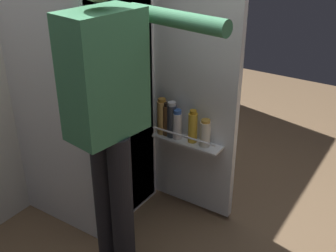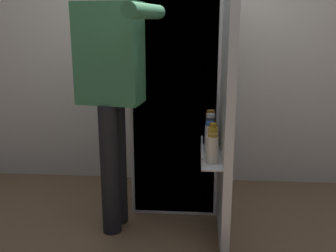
{
  "view_description": "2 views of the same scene",
  "coord_description": "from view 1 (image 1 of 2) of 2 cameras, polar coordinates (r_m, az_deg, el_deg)",
  "views": [
    {
      "loc": [
        -1.75,
        -1.19,
        1.8
      ],
      "look_at": [
        -0.01,
        -0.05,
        0.75
      ],
      "focal_mm": 44.93,
      "sensor_mm": 36.0,
      "label": 1
    },
    {
      "loc": [
        0.15,
        -2.29,
        1.34
      ],
      "look_at": [
        -0.02,
        -0.01,
        0.72
      ],
      "focal_mm": 42.19,
      "sensor_mm": 36.0,
      "label": 2
    }
  ],
  "objects": [
    {
      "name": "ground_plane",
      "position": [
        2.77,
        -0.86,
        -13.71
      ],
      "size": [
        6.4,
        6.4,
        0.0
      ],
      "primitive_type": "plane",
      "color": "brown"
    },
    {
      "name": "kitchen_wall",
      "position": [
        2.8,
        -18.04,
        15.66
      ],
      "size": [
        4.4,
        0.1,
        2.64
      ],
      "primitive_type": "cube",
      "color": "silver",
      "rests_on": "ground_plane"
    },
    {
      "name": "refrigerator",
      "position": [
        2.66,
        -10.21,
        4.24
      ],
      "size": [
        0.64,
        1.22,
        1.6
      ],
      "color": "silver",
      "rests_on": "ground_plane"
    },
    {
      "name": "person",
      "position": [
        2.02,
        -8.16,
        3.35
      ],
      "size": [
        0.53,
        0.74,
        1.68
      ],
      "color": "black",
      "rests_on": "ground_plane"
    }
  ]
}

